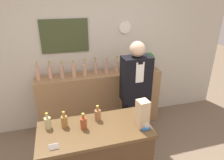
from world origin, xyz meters
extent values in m
cube|color=beige|center=(0.00, 2.00, 1.35)|extent=(5.20, 0.06, 2.70)
cube|color=#3A4326|center=(-0.45, 1.96, 1.64)|extent=(0.75, 0.02, 0.53)
cylinder|color=white|center=(0.56, 1.95, 1.74)|extent=(0.21, 0.03, 0.21)
cube|color=#9E754C|center=(0.07, 1.76, 0.51)|extent=(2.14, 0.37, 1.02)
cube|color=brown|center=(-0.29, 0.43, 0.90)|extent=(1.22, 0.59, 0.04)
cube|color=black|center=(0.48, 1.16, 0.39)|extent=(0.32, 0.25, 0.78)
cube|color=black|center=(0.48, 1.16, 1.12)|extent=(0.42, 0.25, 0.68)
cube|color=white|center=(0.48, 1.03, 1.26)|extent=(0.12, 0.01, 0.30)
cube|color=black|center=(0.48, 1.03, 1.40)|extent=(0.07, 0.01, 0.03)
sphere|color=#DBB293|center=(0.48, 1.16, 1.56)|extent=(0.22, 0.22, 0.22)
cylinder|color=#9E998E|center=(0.95, 1.75, 1.06)|extent=(0.20, 0.20, 0.09)
sphere|color=#2D6B2D|center=(0.95, 1.75, 1.20)|extent=(0.22, 0.22, 0.22)
cube|color=tan|center=(0.21, 0.33, 1.08)|extent=(0.13, 0.13, 0.32)
cube|color=#2D66A8|center=(0.23, 0.27, 0.93)|extent=(0.09, 0.06, 0.02)
cylinder|color=silver|center=(0.24, 0.27, 0.97)|extent=(0.06, 0.02, 0.06)
cube|color=white|center=(-0.73, 0.23, 0.95)|extent=(0.09, 0.02, 0.06)
cylinder|color=tan|center=(-0.78, 0.58, 0.99)|extent=(0.07, 0.07, 0.13)
cylinder|color=tan|center=(-0.78, 0.58, 1.08)|extent=(0.03, 0.03, 0.05)
cylinder|color=#B29933|center=(-0.78, 0.58, 1.11)|extent=(0.03, 0.03, 0.02)
cylinder|color=olive|center=(-0.60, 0.55, 0.99)|extent=(0.07, 0.07, 0.13)
cylinder|color=olive|center=(-0.60, 0.55, 1.08)|extent=(0.03, 0.03, 0.05)
cylinder|color=#B29933|center=(-0.60, 0.55, 1.11)|extent=(0.03, 0.03, 0.02)
cylinder|color=#964225|center=(-0.41, 0.46, 0.99)|extent=(0.07, 0.07, 0.13)
cylinder|color=#964225|center=(-0.41, 0.46, 1.08)|extent=(0.03, 0.03, 0.05)
cylinder|color=#B29933|center=(-0.41, 0.46, 1.11)|extent=(0.03, 0.03, 0.02)
cylinder|color=#99623D|center=(-0.23, 0.58, 0.99)|extent=(0.07, 0.07, 0.13)
cylinder|color=#99623D|center=(-0.23, 0.58, 1.08)|extent=(0.03, 0.03, 0.05)
cylinder|color=#B29933|center=(-0.23, 0.58, 1.11)|extent=(0.03, 0.03, 0.02)
cylinder|color=tan|center=(-0.92, 1.76, 1.11)|extent=(0.07, 0.07, 0.20)
cylinder|color=tan|center=(-0.92, 1.76, 1.25)|extent=(0.03, 0.03, 0.07)
cylinder|color=#B29933|center=(-0.92, 1.76, 1.29)|extent=(0.03, 0.03, 0.02)
cylinder|color=tan|center=(-0.74, 1.77, 1.11)|extent=(0.07, 0.07, 0.20)
cylinder|color=tan|center=(-0.74, 1.77, 1.25)|extent=(0.03, 0.03, 0.07)
cylinder|color=#B29933|center=(-0.74, 1.77, 1.29)|extent=(0.03, 0.03, 0.02)
cylinder|color=tan|center=(-0.55, 1.75, 1.11)|extent=(0.07, 0.07, 0.20)
cylinder|color=tan|center=(-0.55, 1.75, 1.25)|extent=(0.03, 0.03, 0.07)
cylinder|color=#B29933|center=(-0.55, 1.75, 1.29)|extent=(0.03, 0.03, 0.02)
cylinder|color=tan|center=(-0.37, 1.74, 1.11)|extent=(0.07, 0.07, 0.20)
cylinder|color=tan|center=(-0.37, 1.74, 1.25)|extent=(0.03, 0.03, 0.07)
cylinder|color=#B29933|center=(-0.37, 1.74, 1.29)|extent=(0.03, 0.03, 0.02)
cylinder|color=tan|center=(-0.19, 1.74, 1.11)|extent=(0.07, 0.07, 0.20)
cylinder|color=tan|center=(-0.19, 1.74, 1.25)|extent=(0.03, 0.03, 0.07)
cylinder|color=#B29933|center=(-0.19, 1.74, 1.29)|extent=(0.03, 0.03, 0.02)
cylinder|color=tan|center=(0.00, 1.77, 1.11)|extent=(0.07, 0.07, 0.20)
cylinder|color=tan|center=(0.00, 1.77, 1.25)|extent=(0.03, 0.03, 0.07)
cylinder|color=#B29933|center=(0.00, 1.77, 1.29)|extent=(0.03, 0.03, 0.02)
cylinder|color=tan|center=(0.18, 1.75, 1.11)|extent=(0.07, 0.07, 0.20)
cylinder|color=tan|center=(0.18, 1.75, 1.25)|extent=(0.03, 0.03, 0.07)
cylinder|color=#B29933|center=(0.18, 1.75, 1.29)|extent=(0.03, 0.03, 0.02)
cylinder|color=tan|center=(0.37, 1.75, 1.11)|extent=(0.07, 0.07, 0.20)
cylinder|color=tan|center=(0.37, 1.75, 1.25)|extent=(0.03, 0.03, 0.07)
cylinder|color=#B29933|center=(0.37, 1.75, 1.29)|extent=(0.03, 0.03, 0.02)
cylinder|color=tan|center=(0.55, 1.74, 1.11)|extent=(0.07, 0.07, 0.20)
cylinder|color=tan|center=(0.55, 1.74, 1.25)|extent=(0.03, 0.03, 0.07)
cylinder|color=#B29933|center=(0.55, 1.74, 1.29)|extent=(0.03, 0.03, 0.02)
cylinder|color=tan|center=(0.73, 1.75, 1.11)|extent=(0.07, 0.07, 0.20)
cylinder|color=tan|center=(0.73, 1.75, 1.25)|extent=(0.03, 0.03, 0.07)
cylinder|color=#B29933|center=(0.73, 1.75, 1.29)|extent=(0.03, 0.03, 0.02)
camera|label=1|loc=(-0.60, -1.33, 2.27)|focal=32.00mm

